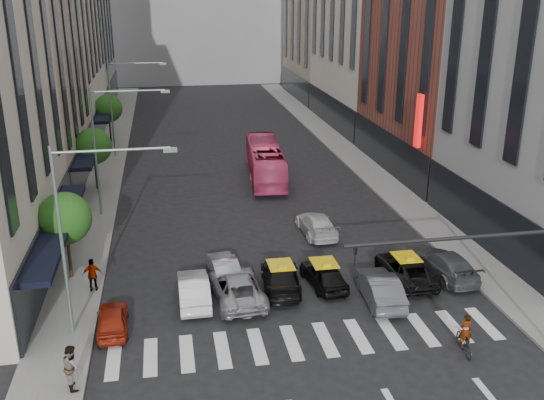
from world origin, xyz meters
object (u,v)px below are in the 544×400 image
streetlamp_far (121,96)px  taxi_left (281,277)px  taxi_center (324,275)px  pedestrian_near (72,367)px  motorcycle (464,342)px  car_red (112,319)px  pedestrian_far (93,275)px  streetlamp_near (81,217)px  bus (265,161)px  car_white_front (194,289)px  streetlamp_mid (108,135)px

streetlamp_far → taxi_left: size_ratio=1.84×
taxi_center → pedestrian_near: bearing=22.1°
motorcycle → pedestrian_near: size_ratio=0.98×
car_red → motorcycle: size_ratio=1.90×
streetlamp_far → taxi_center: bearing=-67.9°
car_red → pedestrian_far: bearing=-75.2°
streetlamp_near → taxi_center: bearing=12.7°
car_red → pedestrian_near: size_ratio=1.87×
taxi_left → bus: bearing=-90.8°
car_red → motorcycle: bearing=161.1°
streetlamp_far → taxi_center: size_ratio=2.22×
bus → car_white_front: bearing=75.3°
streetlamp_near → car_white_front: bearing=24.2°
taxi_left → bus: (2.52, 19.82, 0.85)m
bus → pedestrian_near: size_ratio=5.87×
car_white_front → taxi_left: car_white_front is taller
car_white_front → pedestrian_far: (-5.20, 1.91, 0.34)m
taxi_center → bus: bus is taller
streetlamp_near → pedestrian_far: streetlamp_near is taller
streetlamp_near → streetlamp_far: (0.00, 32.00, 0.00)m
bus → motorcycle: bus is taller
streetlamp_far → streetlamp_near: bearing=-90.0°
car_white_front → streetlamp_far: bearing=-81.2°
car_white_front → streetlamp_mid: bearing=-71.1°
motorcycle → pedestrian_far: pedestrian_far is taller
streetlamp_near → streetlamp_far: bearing=90.0°
streetlamp_far → pedestrian_near: bearing=-90.6°
taxi_left → pedestrian_near: bearing=42.0°
taxi_center → streetlamp_near: bearing=5.1°
streetlamp_near → taxi_left: streetlamp_near is taller
streetlamp_near → car_white_front: streetlamp_near is taller
taxi_left → pedestrian_far: size_ratio=2.66×
taxi_center → motorcycle: size_ratio=2.15×
motorcycle → pedestrian_far: size_ratio=1.02×
motorcycle → pedestrian_near: bearing=6.5°
pedestrian_near → car_red: bearing=-33.7°
streetlamp_near → car_red: size_ratio=2.52×
streetlamp_mid → motorcycle: 26.91m
taxi_left → bus: 20.00m
streetlamp_near → bus: size_ratio=0.80×
streetlamp_near → car_red: 5.37m
motorcycle → taxi_center: bearing=-50.5°
taxi_center → motorcycle: 8.57m
streetlamp_far → pedestrian_near: size_ratio=4.70×
car_red → pedestrian_near: (-1.24, -4.38, 0.50)m
car_white_front → pedestrian_far: bearing=-20.6°
motorcycle → streetlamp_mid: bearing=-44.0°
streetlamp_far → bus: (12.06, -9.41, -4.34)m
streetlamp_near → streetlamp_mid: 16.00m
streetlamp_mid → taxi_left: bearing=-54.2°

